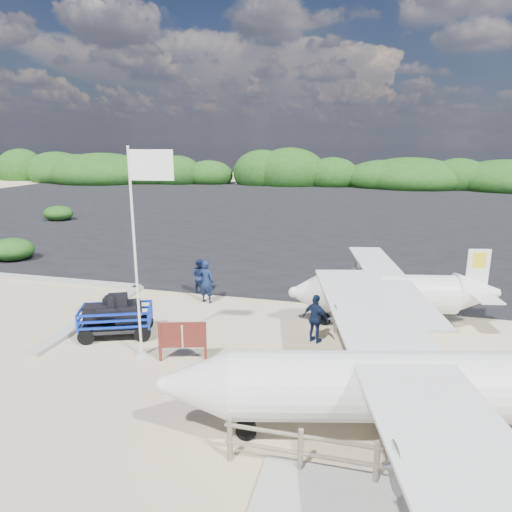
{
  "coord_description": "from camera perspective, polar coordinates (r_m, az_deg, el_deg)",
  "views": [
    {
      "loc": [
        5.58,
        -12.96,
        6.63
      ],
      "look_at": [
        1.04,
        5.01,
        1.9
      ],
      "focal_mm": 32.0,
      "sensor_mm": 36.0,
      "label": 1
    }
  ],
  "objects": [
    {
      "name": "crew_a",
      "position": [
        19.1,
        -6.23,
        -3.17
      ],
      "size": [
        0.75,
        0.57,
        1.84
      ],
      "primitive_type": "imported",
      "rotation": [
        0.0,
        0.0,
        2.93
      ],
      "color": "#111F42",
      "rests_on": "ground"
    },
    {
      "name": "baggage_cart",
      "position": [
        16.8,
        -16.91,
        -9.59
      ],
      "size": [
        2.93,
        2.31,
        1.29
      ],
      "primitive_type": null,
      "rotation": [
        0.0,
        0.0,
        0.37
      ],
      "color": "#0C2DC0",
      "rests_on": "ground"
    },
    {
      "name": "flagpole",
      "position": [
        15.2,
        -14.07,
        -12.01
      ],
      "size": [
        1.36,
        0.71,
        6.48
      ],
      "primitive_type": null,
      "rotation": [
        0.0,
        0.0,
        0.14
      ],
      "color": "white",
      "rests_on": "ground"
    },
    {
      "name": "vegetation_band",
      "position": [
        68.51,
        9.54,
        8.58
      ],
      "size": [
        124.0,
        8.0,
        4.4
      ],
      "primitive_type": null,
      "color": "#B2B2B2",
      "rests_on": "ground"
    },
    {
      "name": "crew_b",
      "position": [
        20.3,
        -7.09,
        -2.51
      ],
      "size": [
        0.92,
        0.81,
        1.58
      ],
      "primitive_type": "imported",
      "rotation": [
        0.0,
        0.0,
        2.83
      ],
      "color": "#111F42",
      "rests_on": "ground"
    },
    {
      "name": "crew_c",
      "position": [
        15.49,
        7.49,
        -7.79
      ],
      "size": [
        1.06,
        0.77,
        1.67
      ],
      "primitive_type": "imported",
      "rotation": [
        0.0,
        0.0,
        2.72
      ],
      "color": "#111F42",
      "rests_on": "ground"
    },
    {
      "name": "ground",
      "position": [
        15.59,
        -8.4,
        -11.02
      ],
      "size": [
        160.0,
        160.0,
        0.0
      ],
      "primitive_type": "plane",
      "color": "beige"
    },
    {
      "name": "asphalt_apron",
      "position": [
        43.83,
        6.73,
        5.53
      ],
      "size": [
        90.0,
        50.0,
        0.04
      ],
      "primitive_type": null,
      "color": "#B2B2B2",
      "rests_on": "ground"
    },
    {
      "name": "fence",
      "position": [
        10.37,
        14.65,
        -25.98
      ],
      "size": [
        6.4,
        2.0,
        1.1
      ],
      "primitive_type": null,
      "color": "#B2B2B2",
      "rests_on": "ground"
    },
    {
      "name": "signboard",
      "position": [
        14.66,
        -9.07,
        -12.77
      ],
      "size": [
        1.55,
        0.57,
        1.3
      ],
      "primitive_type": null,
      "rotation": [
        0.0,
        0.0,
        0.28
      ],
      "color": "maroon",
      "rests_on": "ground"
    },
    {
      "name": "aircraft_small",
      "position": [
        50.8,
        -8.14,
        6.68
      ],
      "size": [
        9.15,
        9.15,
        2.8
      ],
      "primitive_type": null,
      "rotation": [
        0.0,
        0.0,
        3.34
      ],
      "color": "#B2B2B2",
      "rests_on": "ground"
    }
  ]
}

